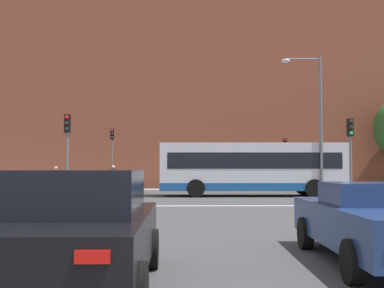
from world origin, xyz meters
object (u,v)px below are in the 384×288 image
at_px(traffic_light_far_right, 285,155).
at_px(bus_crossing_lead, 252,168).
at_px(car_roadster_right, 379,222).
at_px(pedestrian_walking_west, 56,176).
at_px(traffic_light_near_left, 67,144).
at_px(traffic_light_far_left, 112,149).
at_px(street_lamp_junction, 314,111).
at_px(pedestrian_walking_east, 335,176).
at_px(pedestrian_waiting, 113,175).
at_px(traffic_light_near_right, 351,146).
at_px(car_saloon_left, 77,230).

bearing_deg(traffic_light_far_right, bus_crossing_lead, -113.92).
height_order(car_roadster_right, pedestrian_walking_west, pedestrian_walking_west).
height_order(car_roadster_right, traffic_light_near_left, traffic_light_near_left).
distance_m(traffic_light_far_left, street_lamp_junction, 15.61).
relative_size(bus_crossing_lead, pedestrian_walking_east, 6.19).
relative_size(car_roadster_right, traffic_light_far_left, 1.07).
bearing_deg(bus_crossing_lead, pedestrian_walking_east, 136.75).
bearing_deg(bus_crossing_lead, traffic_light_far_right, 156.08).
bearing_deg(pedestrian_waiting, bus_crossing_lead, 55.25).
bearing_deg(street_lamp_junction, traffic_light_near_right, -86.94).
height_order(traffic_light_far_left, street_lamp_junction, street_lamp_junction).
xyz_separation_m(traffic_light_near_left, traffic_light_far_left, (-0.30, 14.26, 0.33)).
bearing_deg(traffic_light_near_right, traffic_light_near_left, -179.31).
xyz_separation_m(car_saloon_left, bus_crossing_lead, (5.16, 21.23, 0.82)).
xyz_separation_m(car_roadster_right, traffic_light_far_right, (3.93, 27.47, 1.88)).
distance_m(car_roadster_right, traffic_light_far_right, 27.81).
bearing_deg(traffic_light_near_left, car_roadster_right, -56.18).
bearing_deg(traffic_light_far_left, street_lamp_junction, -35.75).
relative_size(car_saloon_left, car_roadster_right, 0.91).
distance_m(car_saloon_left, bus_crossing_lead, 21.86).
distance_m(car_saloon_left, traffic_light_near_right, 17.25).
bearing_deg(traffic_light_near_right, car_saloon_left, -120.51).
distance_m(car_saloon_left, street_lamp_junction, 21.90).
bearing_deg(pedestrian_walking_west, traffic_light_near_right, 68.31).
relative_size(car_saloon_left, traffic_light_near_left, 1.11).
xyz_separation_m(bus_crossing_lead, traffic_light_far_left, (-9.31, 7.66, 1.39)).
distance_m(car_roadster_right, pedestrian_walking_west, 29.95).
height_order(car_saloon_left, pedestrian_walking_west, pedestrian_walking_west).
bearing_deg(street_lamp_junction, pedestrian_walking_east, 67.03).
xyz_separation_m(pedestrian_waiting, pedestrian_walking_west, (-4.21, 0.10, -0.05)).
height_order(bus_crossing_lead, pedestrian_walking_east, bus_crossing_lead).
bearing_deg(car_saloon_left, traffic_light_near_right, 58.35).
xyz_separation_m(car_saloon_left, traffic_light_near_left, (-3.85, 14.63, 1.89)).
bearing_deg(street_lamp_junction, traffic_light_far_right, 88.41).
distance_m(car_saloon_left, pedestrian_walking_west, 29.89).
xyz_separation_m(car_saloon_left, pedestrian_walking_west, (-8.22, 28.74, 0.22)).
relative_size(traffic_light_far_right, traffic_light_near_right, 1.00).
bearing_deg(car_saloon_left, traffic_light_far_left, 97.04).
bearing_deg(traffic_light_far_right, traffic_light_far_left, -178.54).
distance_m(bus_crossing_lead, traffic_light_near_left, 11.22).
bearing_deg(car_roadster_right, traffic_light_near_left, 124.74).
xyz_separation_m(traffic_light_near_right, pedestrian_walking_west, (-16.93, 13.96, -1.57)).
height_order(bus_crossing_lead, traffic_light_near_right, traffic_light_near_right).
bearing_deg(car_saloon_left, traffic_light_far_right, 72.28).
bearing_deg(bus_crossing_lead, pedestrian_waiting, -128.95).
distance_m(car_roadster_right, pedestrian_walking_east, 27.99).
relative_size(car_saloon_left, pedestrian_walking_west, 2.54).
bearing_deg(traffic_light_far_left, traffic_light_near_left, -88.80).
relative_size(car_roadster_right, pedestrian_walking_west, 2.79).
distance_m(bus_crossing_lead, street_lamp_junction, 4.74).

